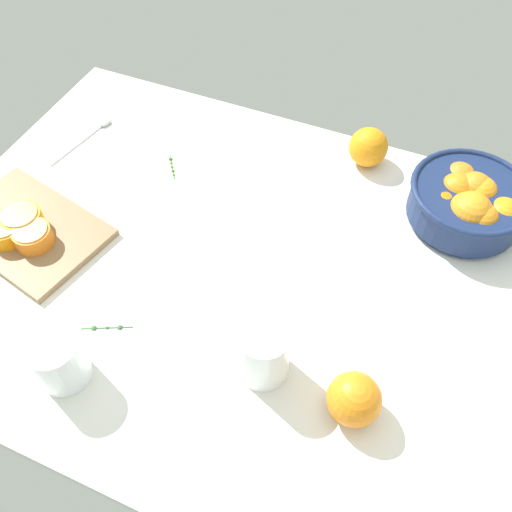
{
  "coord_description": "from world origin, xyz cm",
  "views": [
    {
      "loc": [
        20.82,
        -51.95,
        78.55
      ],
      "look_at": [
        -0.97,
        -1.0,
        6.41
      ],
      "focal_mm": 38.04,
      "sensor_mm": 36.0,
      "label": 1
    }
  ],
  "objects_px": {
    "orange_half_2": "(22,221)",
    "fruit_bowl": "(468,203)",
    "loose_orange_0": "(354,399)",
    "cutting_board": "(27,229)",
    "orange_half_1": "(33,236)",
    "spoon": "(91,134)",
    "second_glass": "(60,363)",
    "juice_glass": "(264,355)",
    "loose_orange_1": "(368,147)",
    "orange_half_0": "(6,231)"
  },
  "relations": [
    {
      "from": "orange_half_2",
      "to": "fruit_bowl",
      "type": "bearing_deg",
      "value": 25.21
    },
    {
      "from": "orange_half_2",
      "to": "loose_orange_0",
      "type": "relative_size",
      "value": 0.92
    },
    {
      "from": "cutting_board",
      "to": "orange_half_1",
      "type": "bearing_deg",
      "value": -29.54
    },
    {
      "from": "orange_half_1",
      "to": "spoon",
      "type": "bearing_deg",
      "value": 106.18
    },
    {
      "from": "second_glass",
      "to": "loose_orange_0",
      "type": "relative_size",
      "value": 1.17
    },
    {
      "from": "second_glass",
      "to": "juice_glass",
      "type": "bearing_deg",
      "value": 24.9
    },
    {
      "from": "orange_half_1",
      "to": "loose_orange_1",
      "type": "distance_m",
      "value": 0.67
    },
    {
      "from": "second_glass",
      "to": "spoon",
      "type": "relative_size",
      "value": 0.52
    },
    {
      "from": "second_glass",
      "to": "spoon",
      "type": "bearing_deg",
      "value": 120.07
    },
    {
      "from": "fruit_bowl",
      "to": "juice_glass",
      "type": "bearing_deg",
      "value": -117.78
    },
    {
      "from": "juice_glass",
      "to": "loose_orange_0",
      "type": "distance_m",
      "value": 0.15
    },
    {
      "from": "orange_half_0",
      "to": "loose_orange_1",
      "type": "distance_m",
      "value": 0.72
    },
    {
      "from": "fruit_bowl",
      "to": "loose_orange_0",
      "type": "distance_m",
      "value": 0.45
    },
    {
      "from": "juice_glass",
      "to": "loose_orange_1",
      "type": "bearing_deg",
      "value": 88.4
    },
    {
      "from": "cutting_board",
      "to": "orange_half_1",
      "type": "height_order",
      "value": "orange_half_1"
    },
    {
      "from": "orange_half_1",
      "to": "loose_orange_0",
      "type": "bearing_deg",
      "value": -6.69
    },
    {
      "from": "orange_half_1",
      "to": "loose_orange_0",
      "type": "relative_size",
      "value": 0.85
    },
    {
      "from": "cutting_board",
      "to": "orange_half_0",
      "type": "distance_m",
      "value": 0.04
    },
    {
      "from": "orange_half_0",
      "to": "orange_half_2",
      "type": "bearing_deg",
      "value": 66.83
    },
    {
      "from": "second_glass",
      "to": "orange_half_1",
      "type": "xyz_separation_m",
      "value": [
        -0.2,
        0.19,
        -0.01
      ]
    },
    {
      "from": "orange_half_1",
      "to": "cutting_board",
      "type": "bearing_deg",
      "value": 150.46
    },
    {
      "from": "juice_glass",
      "to": "orange_half_1",
      "type": "bearing_deg",
      "value": 172.56
    },
    {
      "from": "orange_half_0",
      "to": "loose_orange_1",
      "type": "bearing_deg",
      "value": 40.75
    },
    {
      "from": "cutting_board",
      "to": "juice_glass",
      "type": "bearing_deg",
      "value": -9.35
    },
    {
      "from": "orange_half_2",
      "to": "loose_orange_1",
      "type": "distance_m",
      "value": 0.69
    },
    {
      "from": "loose_orange_0",
      "to": "fruit_bowl",
      "type": "bearing_deg",
      "value": 79.39
    },
    {
      "from": "fruit_bowl",
      "to": "juice_glass",
      "type": "xyz_separation_m",
      "value": [
        -0.23,
        -0.44,
        -0.0
      ]
    },
    {
      "from": "second_glass",
      "to": "loose_orange_0",
      "type": "height_order",
      "value": "second_glass"
    },
    {
      "from": "fruit_bowl",
      "to": "cutting_board",
      "type": "distance_m",
      "value": 0.83
    },
    {
      "from": "orange_half_2",
      "to": "juice_glass",
      "type": "bearing_deg",
      "value": -9.24
    },
    {
      "from": "loose_orange_0",
      "to": "juice_glass",
      "type": "bearing_deg",
      "value": 175.77
    },
    {
      "from": "orange_half_0",
      "to": "loose_orange_0",
      "type": "relative_size",
      "value": 0.87
    },
    {
      "from": "loose_orange_0",
      "to": "spoon",
      "type": "height_order",
      "value": "loose_orange_0"
    },
    {
      "from": "cutting_board",
      "to": "spoon",
      "type": "relative_size",
      "value": 1.61
    },
    {
      "from": "second_glass",
      "to": "loose_orange_1",
      "type": "xyz_separation_m",
      "value": [
        0.29,
        0.65,
        -0.0
      ]
    },
    {
      "from": "fruit_bowl",
      "to": "juice_glass",
      "type": "height_order",
      "value": "juice_glass"
    },
    {
      "from": "spoon",
      "to": "loose_orange_0",
      "type": "bearing_deg",
      "value": -28.02
    },
    {
      "from": "loose_orange_1",
      "to": "loose_orange_0",
      "type": "bearing_deg",
      "value": -76.18
    },
    {
      "from": "second_glass",
      "to": "orange_half_0",
      "type": "distance_m",
      "value": 0.31
    },
    {
      "from": "fruit_bowl",
      "to": "loose_orange_1",
      "type": "relative_size",
      "value": 2.78
    },
    {
      "from": "fruit_bowl",
      "to": "orange_half_0",
      "type": "xyz_separation_m",
      "value": [
        -0.76,
        -0.38,
        -0.02
      ]
    },
    {
      "from": "fruit_bowl",
      "to": "spoon",
      "type": "relative_size",
      "value": 1.24
    },
    {
      "from": "fruit_bowl",
      "to": "spoon",
      "type": "xyz_separation_m",
      "value": [
        -0.8,
        -0.07,
        -0.05
      ]
    },
    {
      "from": "cutting_board",
      "to": "loose_orange_1",
      "type": "xyz_separation_m",
      "value": [
        0.53,
        0.44,
        0.03
      ]
    },
    {
      "from": "juice_glass",
      "to": "orange_half_2",
      "type": "distance_m",
      "value": 0.52
    },
    {
      "from": "juice_glass",
      "to": "spoon",
      "type": "distance_m",
      "value": 0.68
    },
    {
      "from": "fruit_bowl",
      "to": "orange_half_2",
      "type": "distance_m",
      "value": 0.83
    },
    {
      "from": "fruit_bowl",
      "to": "cutting_board",
      "type": "bearing_deg",
      "value": -154.87
    },
    {
      "from": "second_glass",
      "to": "loose_orange_1",
      "type": "distance_m",
      "value": 0.72
    },
    {
      "from": "fruit_bowl",
      "to": "orange_half_0",
      "type": "distance_m",
      "value": 0.85
    }
  ]
}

